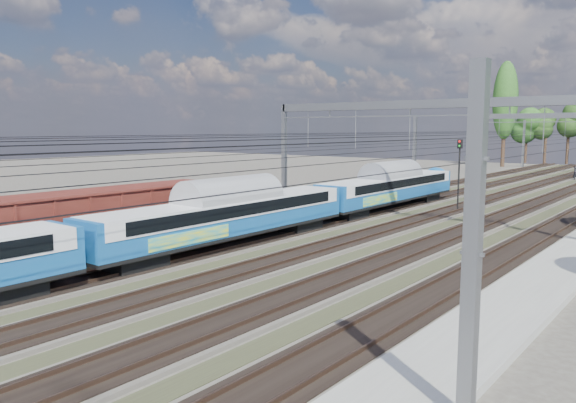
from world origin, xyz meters
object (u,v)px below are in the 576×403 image
Objects in this scene: freight_boxcar at (109,216)px; signal_near at (459,167)px; worker at (575,173)px; emu_train at (224,209)px.

signal_near is at bearing 70.50° from freight_boxcar.
freight_boxcar is at bearing -101.54° from signal_near.
freight_boxcar is 2.23× the size of signal_near.
emu_train is at bearing 170.97° from worker.
emu_train is 6.46m from freight_boxcar.
worker is (10.82, 65.84, -1.23)m from freight_boxcar.
freight_boxcar is 7.44× the size of worker.
worker is at bearing 96.15° from signal_near.
freight_boxcar is at bearing -134.25° from emu_train.
emu_train is at bearing 45.75° from freight_boxcar.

